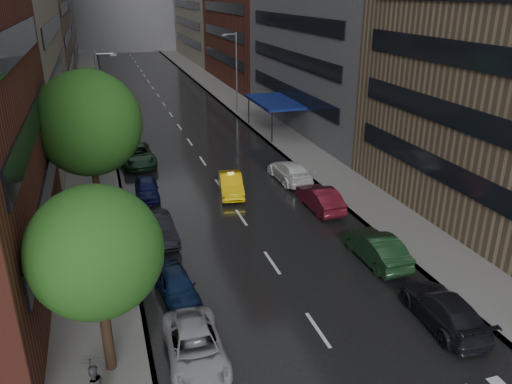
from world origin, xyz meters
The scene contains 13 objects.
road centered at (0.00, 50.00, 0.01)m, with size 14.00×140.00×0.01m, color black.
sidewalk_left centered at (-9.00, 50.00, 0.07)m, with size 4.00×140.00×0.15m, color gray.
sidewalk_right centered at (9.00, 50.00, 0.07)m, with size 4.00×140.00×0.15m, color gray.
tree_near centered at (-8.60, 4.15, 5.17)m, with size 4.74×4.74×7.56m.
tree_mid centered at (-8.60, 17.18, 6.57)m, with size 6.02×6.02×9.60m.
tree_far centered at (-8.60, 30.83, 5.37)m, with size 4.92×4.92×7.85m.
taxi centered at (0.42, 20.12, 0.73)m, with size 1.55×4.46×1.47m, color yellow.
parked_cars_left centered at (-5.40, 17.58, 0.73)m, with size 3.00×30.59×1.61m.
parked_cars_right centered at (5.40, 12.37, 0.76)m, with size 2.39×23.74×1.58m.
ped_black_umbrella centered at (-9.17, 2.27, 1.38)m, with size 1.01×0.98×2.09m.
street_lamp_left centered at (-7.72, 30.00, 4.89)m, with size 1.74×0.22×9.00m.
street_lamp_right centered at (7.72, 45.00, 4.89)m, with size 1.74×0.22×9.00m.
awning centered at (8.98, 35.00, 3.13)m, with size 4.00×8.00×3.12m.
Camera 1 is at (-7.89, -12.05, 13.63)m, focal length 35.00 mm.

